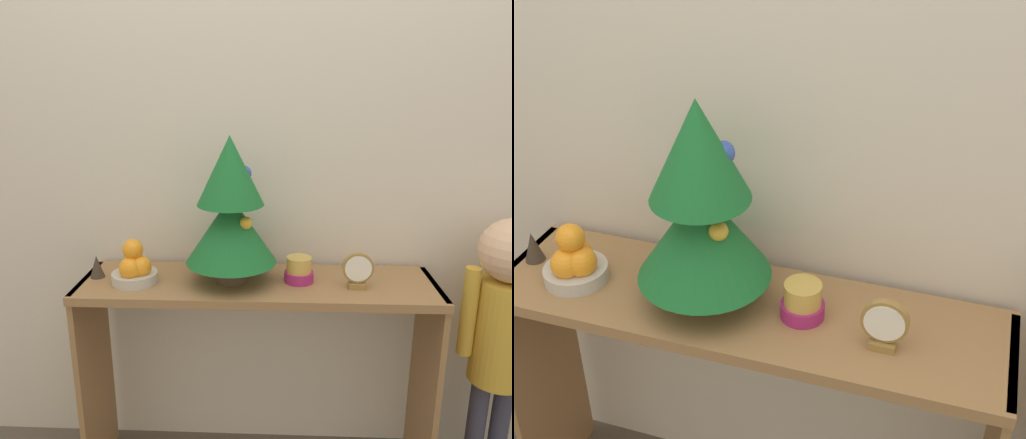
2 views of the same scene
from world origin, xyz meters
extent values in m
cube|color=beige|center=(0.00, 0.39, 1.25)|extent=(7.00, 0.05, 2.50)
cube|color=olive|center=(0.00, 0.17, 0.78)|extent=(1.25, 0.35, 0.03)
cube|color=olive|center=(-0.61, 0.17, 0.40)|extent=(0.02, 0.32, 0.80)
cube|color=olive|center=(0.61, 0.17, 0.40)|extent=(0.02, 0.32, 0.80)
cylinder|color=#4C3828|center=(-0.09, 0.17, 0.82)|extent=(0.12, 0.12, 0.05)
cylinder|color=brown|center=(-0.09, 0.17, 0.87)|extent=(0.02, 0.02, 0.04)
cone|color=#19662D|center=(-0.09, 0.17, 0.99)|extent=(0.31, 0.31, 0.23)
cone|color=#19662D|center=(-0.09, 0.17, 1.19)|extent=(0.23, 0.23, 0.23)
sphere|color=gold|center=(-0.04, 0.13, 1.02)|extent=(0.04, 0.04, 0.04)
sphere|color=#2D4CA8|center=(-0.05, 0.20, 1.17)|extent=(0.05, 0.05, 0.05)
sphere|color=silver|center=(-0.14, 0.17, 1.11)|extent=(0.04, 0.04, 0.04)
cylinder|color=#B7B2A8|center=(-0.43, 0.14, 0.81)|extent=(0.16, 0.16, 0.04)
sphere|color=orange|center=(-0.40, 0.14, 0.86)|extent=(0.08, 0.08, 0.08)
sphere|color=orange|center=(-0.43, 0.17, 0.86)|extent=(0.08, 0.08, 0.08)
sphere|color=orange|center=(-0.43, 0.12, 0.86)|extent=(0.08, 0.08, 0.08)
sphere|color=orange|center=(-0.43, 0.14, 0.92)|extent=(0.07, 0.07, 0.07)
cylinder|color=#9E2366|center=(0.14, 0.18, 0.81)|extent=(0.10, 0.10, 0.04)
cylinder|color=gold|center=(0.14, 0.18, 0.86)|extent=(0.09, 0.09, 0.05)
cube|color=olive|center=(0.34, 0.13, 0.81)|extent=(0.06, 0.04, 0.02)
cylinder|color=olive|center=(0.34, 0.13, 0.87)|extent=(0.11, 0.02, 0.11)
cylinder|color=white|center=(0.34, 0.12, 0.87)|extent=(0.09, 0.00, 0.09)
cone|color=#382D23|center=(-0.57, 0.18, 0.84)|extent=(0.05, 0.05, 0.08)
cylinder|color=#38384C|center=(0.82, 0.17, 0.21)|extent=(0.07, 0.07, 0.43)
cylinder|color=#38384C|center=(0.91, 0.17, 0.21)|extent=(0.07, 0.07, 0.43)
cylinder|color=gold|center=(0.86, 0.17, 0.62)|extent=(0.19, 0.19, 0.38)
cylinder|color=gold|center=(0.74, 0.17, 0.69)|extent=(0.05, 0.05, 0.33)
camera|label=1|loc=(0.07, -1.45, 1.48)|focal=35.00mm
camera|label=2|loc=(0.47, -1.07, 1.85)|focal=50.00mm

